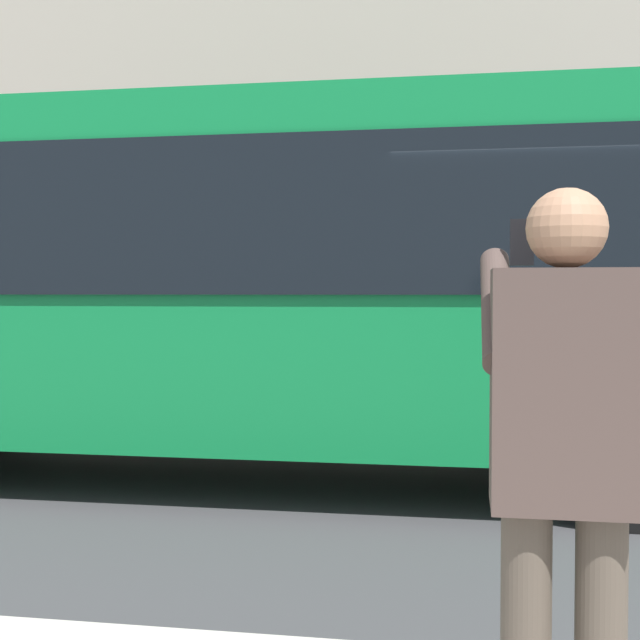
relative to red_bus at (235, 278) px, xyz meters
name	(u,v)px	position (x,y,z in m)	size (l,w,h in m)	color
ground_plane	(561,491)	(-2.67, 0.06, -1.68)	(60.00, 60.00, 0.00)	#38383A
building_facade_far	(517,8)	(-2.69, -6.74, 4.30)	(28.00, 1.55, 12.00)	#A89E8E
red_bus	(235,278)	(0.00, 0.00, 0.00)	(9.05, 2.54, 3.08)	#0F7238
pedestrian_photographer	(566,447)	(-2.20, 4.54, -0.54)	(0.53, 0.52, 1.70)	#4C4238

